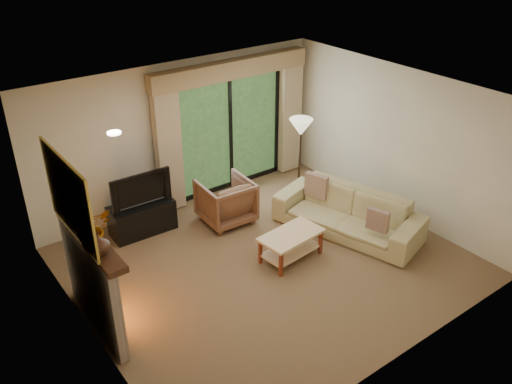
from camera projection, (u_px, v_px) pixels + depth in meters
floor at (268, 262)px, 8.33m from camera, size 5.50×5.50×0.00m
ceiling at (270, 100)px, 7.10m from camera, size 5.50×5.50×0.00m
wall_back at (181, 134)px, 9.48m from camera, size 5.00×0.00×5.00m
wall_front at (408, 273)px, 5.95m from camera, size 5.00×0.00×5.00m
wall_left at (81, 254)px, 6.27m from camera, size 0.00×5.00×5.00m
wall_right at (397, 142)px, 9.16m from camera, size 0.00×5.00×5.00m
fireplace at (92, 284)px, 6.77m from camera, size 0.24×1.70×1.37m
mirror at (69, 197)px, 6.12m from camera, size 0.07×1.45×1.02m
sliding_door at (230, 133)px, 10.07m from camera, size 2.26×0.10×2.16m
curtain_left at (168, 147)px, 9.23m from camera, size 0.45×0.18×2.35m
curtain_right at (290, 114)px, 10.65m from camera, size 0.45×0.18×2.35m
cornice at (231, 69)px, 9.43m from camera, size 3.20×0.24×0.32m
media_console at (142, 218)px, 8.99m from camera, size 1.07×0.50×0.53m
tv at (139, 188)px, 8.72m from camera, size 1.02×0.16×0.59m
armchair at (226, 201)px, 9.24m from camera, size 0.88×0.90×0.78m
sofa at (348, 213)px, 8.95m from camera, size 1.60×2.59×0.71m
pillow_near at (378, 220)px, 8.30m from camera, size 0.19×0.36×0.35m
pillow_far at (316, 186)px, 9.28m from camera, size 0.23×0.43×0.42m
coffee_table at (291, 246)px, 8.33m from camera, size 1.04×0.64×0.44m
floor_lamp at (300, 160)px, 9.76m from camera, size 0.52×0.52×1.57m
vase at (98, 244)px, 6.09m from camera, size 0.27×0.27×0.27m
branches at (91, 229)px, 6.15m from camera, size 0.51×0.46×0.49m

